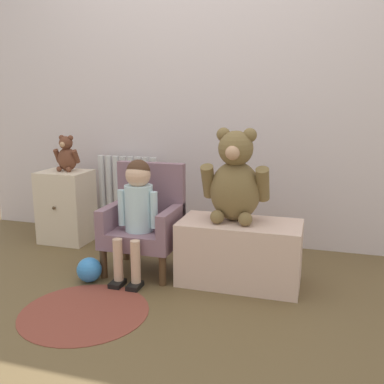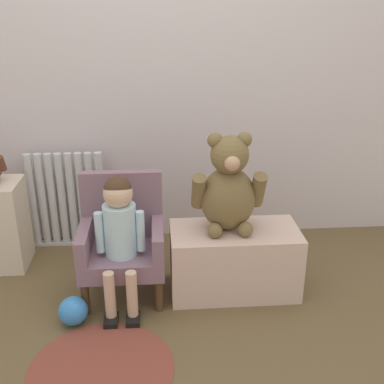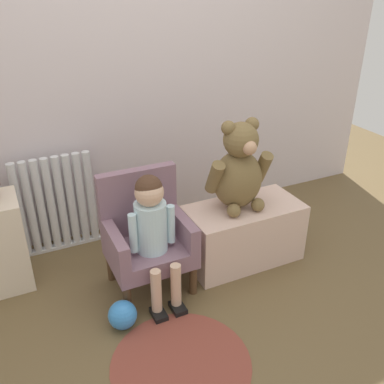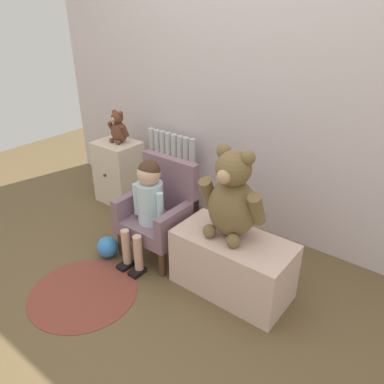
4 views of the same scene
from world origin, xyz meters
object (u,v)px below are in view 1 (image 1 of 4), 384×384
small_dresser (66,206)px  small_teddy_bear (67,155)px  radiator (128,197)px  child_armchair (145,220)px  large_teddy_bear (235,181)px  toy_ball (89,270)px  low_bench (240,252)px  child_figure (137,202)px  floor_rug (85,312)px

small_dresser → small_teddy_bear: small_teddy_bear is taller
radiator → child_armchair: 0.69m
large_teddy_bear → toy_ball: bearing=-161.5°
child_armchair → low_bench: child_armchair is taller
child_armchair → large_teddy_bear: (0.57, -0.01, 0.29)m
child_armchair → small_teddy_bear: bearing=154.8°
child_armchair → child_figure: child_figure is taller
low_bench → large_teddy_bear: 0.42m
large_teddy_bear → small_dresser: bearing=165.4°
small_dresser → small_teddy_bear: size_ratio=2.03×
child_figure → small_dresser: bearing=150.2°
child_armchair → large_teddy_bear: size_ratio=1.25×
low_bench → small_teddy_bear: bearing=163.8°
radiator → child_figure: (0.39, -0.68, 0.15)m
small_dresser → large_teddy_bear: (1.35, -0.35, 0.34)m
child_figure → toy_ball: (-0.24, -0.17, -0.39)m
child_armchair → floor_rug: size_ratio=1.02×
floor_rug → child_figure: bearing=81.8°
small_dresser → small_teddy_bear: (0.02, 0.02, 0.39)m
child_figure → floor_rug: child_figure is taller
large_teddy_bear → floor_rug: 1.07m
child_figure → small_teddy_bear: 0.92m
small_dresser → child_armchair: child_armchair is taller
small_teddy_bear → toy_ball: 1.02m
small_teddy_bear → toy_ball: bearing=-50.8°
low_bench → small_dresser: bearing=164.8°
small_dresser → child_figure: 0.92m
child_armchair → small_teddy_bear: small_teddy_bear is taller
radiator → child_figure: bearing=-60.5°
small_teddy_bear → floor_rug: 1.37m
large_teddy_bear → floor_rug: (-0.64, -0.61, -0.60)m
radiator → toy_ball: size_ratio=4.32×
low_bench → toy_ball: size_ratio=4.75×
small_teddy_bear → low_bench: bearing=-16.2°
toy_ball → low_bench: bearing=16.0°
radiator → small_teddy_bear: 0.55m
low_bench → floor_rug: size_ratio=1.07×
radiator → floor_rug: bearing=-75.4°
low_bench → child_figure: bearing=-173.3°
low_bench → toy_ball: 0.89m
floor_rug → toy_ball: size_ratio=4.45×
large_teddy_bear → small_teddy_bear: (-1.34, 0.37, 0.05)m
toy_ball → child_figure: bearing=35.7°
radiator → child_figure: child_figure is taller
child_figure → large_teddy_bear: size_ratio=1.34×
large_teddy_bear → small_teddy_bear: bearing=164.4°
floor_rug → toy_ball: bearing=116.0°
small_teddy_bear → large_teddy_bear: bearing=-15.6°
low_bench → toy_ball: bearing=-164.0°
small_dresser → child_figure: child_figure is taller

